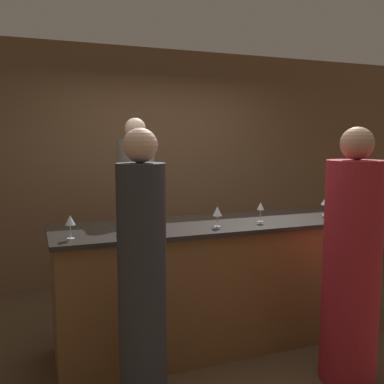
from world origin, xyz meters
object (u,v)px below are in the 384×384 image
Objects in this scene: guest_1 at (142,289)px; wine_bottle_0 at (364,206)px; guest_0 at (351,267)px; bartender at (137,226)px.

wine_bottle_0 is at bearing 12.96° from guest_1.
guest_0 reaches higher than guest_1.
bartender is 1.60m from guest_1.
bartender reaches higher than guest_0.
wine_bottle_0 is (1.72, -1.09, 0.26)m from bartender.
bartender is 2.06m from wine_bottle_0.
wine_bottle_0 is (2.06, 0.47, 0.31)m from guest_1.
guest_0 is 1.49m from guest_1.
bartender is at bearing 125.34° from guest_0.
guest_0 is at bearing -2.09° from guest_1.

